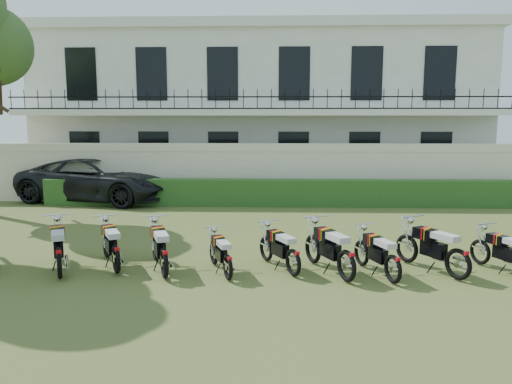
# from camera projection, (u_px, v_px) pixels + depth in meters

# --- Properties ---
(ground) EXTENTS (100.00, 100.00, 0.00)m
(ground) POSITION_uv_depth(u_px,v_px,m) (245.00, 260.00, 11.71)
(ground) COLOR #465522
(ground) RESTS_ON ground
(perimeter_wall) EXTENTS (30.00, 0.35, 2.30)m
(perimeter_wall) POSITION_uv_depth(u_px,v_px,m) (257.00, 173.00, 19.44)
(perimeter_wall) COLOR #ECE2C6
(perimeter_wall) RESTS_ON ground
(hedge) EXTENTS (18.00, 0.60, 1.00)m
(hedge) POSITION_uv_depth(u_px,v_px,m) (283.00, 193.00, 18.71)
(hedge) COLOR #1F4418
(hedge) RESTS_ON ground
(building) EXTENTS (20.40, 9.60, 7.40)m
(building) POSITION_uv_depth(u_px,v_px,m) (261.00, 109.00, 24.94)
(building) COLOR white
(building) RESTS_ON ground
(motorcycle_1) EXTENTS (0.99, 1.93, 1.13)m
(motorcycle_1) POSITION_uv_depth(u_px,v_px,m) (59.00, 255.00, 10.25)
(motorcycle_1) COLOR black
(motorcycle_1) RESTS_ON ground
(motorcycle_2) EXTENTS (1.01, 1.79, 1.07)m
(motorcycle_2) POSITION_uv_depth(u_px,v_px,m) (116.00, 252.00, 10.58)
(motorcycle_2) COLOR black
(motorcycle_2) RESTS_ON ground
(motorcycle_3) EXTENTS (0.89, 1.93, 1.10)m
(motorcycle_3) POSITION_uv_depth(u_px,v_px,m) (164.00, 256.00, 10.25)
(motorcycle_3) COLOR black
(motorcycle_3) RESTS_ON ground
(motorcycle_4) EXTENTS (0.75, 1.60, 0.92)m
(motorcycle_4) POSITION_uv_depth(u_px,v_px,m) (228.00, 261.00, 10.18)
(motorcycle_4) COLOR black
(motorcycle_4) RESTS_ON ground
(motorcycle_5) EXTENTS (0.95, 1.65, 0.99)m
(motorcycle_5) POSITION_uv_depth(u_px,v_px,m) (293.00, 256.00, 10.42)
(motorcycle_5) COLOR black
(motorcycle_5) RESTS_ON ground
(motorcycle_6) EXTENTS (0.99, 1.93, 1.13)m
(motorcycle_6) POSITION_uv_depth(u_px,v_px,m) (347.00, 258.00, 10.05)
(motorcycle_6) COLOR black
(motorcycle_6) RESTS_ON ground
(motorcycle_7) EXTENTS (0.79, 1.76, 1.00)m
(motorcycle_7) POSITION_uv_depth(u_px,v_px,m) (393.00, 262.00, 9.96)
(motorcycle_7) COLOR black
(motorcycle_7) RESTS_ON ground
(motorcycle_8) EXTENTS (1.15, 1.81, 1.12)m
(motorcycle_8) POSITION_uv_depth(u_px,v_px,m) (459.00, 256.00, 10.17)
(motorcycle_8) COLOR black
(motorcycle_8) RESTS_ON ground
(suv) EXTENTS (6.65, 4.14, 1.71)m
(suv) POSITION_uv_depth(u_px,v_px,m) (98.00, 180.00, 19.74)
(suv) COLOR black
(suv) RESTS_ON ground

